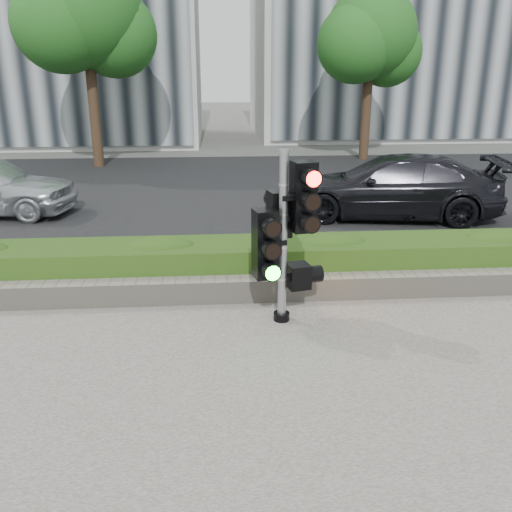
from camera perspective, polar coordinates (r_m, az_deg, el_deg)
name	(u,v)px	position (r m, az deg, el deg)	size (l,w,h in m)	color
ground	(248,367)	(6.38, -0.81, -11.60)	(120.00, 120.00, 0.00)	#51514C
road	(227,190)	(15.83, -3.10, 6.98)	(60.00, 13.00, 0.02)	black
curb	(237,269)	(9.21, -2.04, -1.36)	(60.00, 0.25, 0.12)	gray
stone_wall	(240,289)	(8.00, -1.67, -3.48)	(12.00, 0.32, 0.34)	gray
hedge	(238,263)	(8.54, -1.90, -0.78)	(12.00, 1.00, 0.68)	#4E7423
building_right	(425,18)	(32.65, 17.35, 22.82)	(18.00, 10.00, 12.00)	#B7B7B2
tree_left	(85,15)	(20.57, -17.53, 23.01)	(4.61, 4.03, 7.34)	black
tree_right	(370,37)	(21.87, 11.90, 21.65)	(4.10, 3.58, 6.53)	black
traffic_signal	(284,229)	(7.02, 3.00, 2.84)	(0.83, 0.68, 2.30)	black
car_dark	(391,186)	(12.97, 14.02, 7.11)	(2.01, 4.93, 1.43)	black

